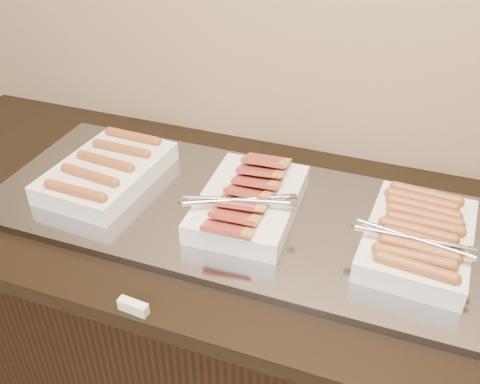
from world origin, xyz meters
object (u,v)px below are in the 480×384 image
(warming_tray, at_px, (234,211))
(dish_right, at_px, (418,237))
(dish_center, at_px, (248,201))
(counter, at_px, (243,339))
(dish_left, at_px, (107,171))

(warming_tray, distance_m, dish_right, 0.43)
(dish_center, bearing_deg, dish_right, -2.35)
(dish_right, bearing_deg, dish_center, -176.76)
(counter, bearing_deg, dish_center, -20.97)
(dish_right, bearing_deg, counter, -177.43)
(warming_tray, xyz_separation_m, dish_right, (0.42, -0.00, 0.04))
(dish_left, bearing_deg, warming_tray, 3.74)
(counter, xyz_separation_m, dish_center, (0.01, -0.00, 0.50))
(counter, height_order, dish_center, dish_center)
(counter, bearing_deg, dish_left, 180.00)
(dish_left, distance_m, dish_center, 0.39)
(warming_tray, height_order, dish_right, dish_right)
(dish_right, bearing_deg, warming_tray, -177.40)
(warming_tray, xyz_separation_m, dish_center, (0.04, -0.00, 0.04))
(dish_left, bearing_deg, dish_center, 3.04)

